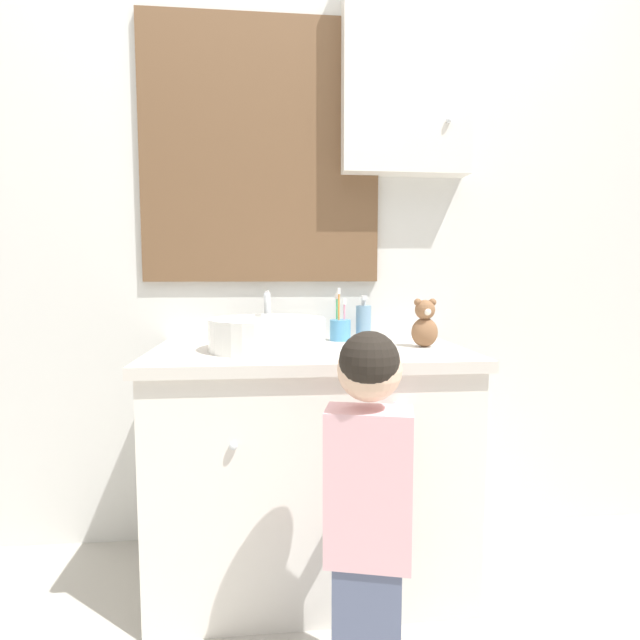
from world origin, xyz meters
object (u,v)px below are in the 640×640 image
Objects in this scene: sink_basin at (267,333)px; toothbrush_holder at (340,329)px; soap_dispenser at (363,322)px; child_figure at (369,490)px; teddy_bear at (425,324)px.

sink_basin is 2.19× the size of toothbrush_holder.
sink_basin reaches higher than soap_dispenser.
sink_basin is at bearing 115.34° from child_figure.
child_figure is at bearing -92.30° from toothbrush_holder.
soap_dispenser is at bearing 80.59° from child_figure.
toothbrush_holder is 1.19× the size of teddy_bear.
teddy_bear is at bearing -51.33° from soap_dispenser.
soap_dispenser is at bearing 14.89° from toothbrush_holder.
sink_basin is 0.64m from child_figure.
child_figure is (-0.12, -0.72, -0.33)m from soap_dispenser.
teddy_bear is (0.17, -0.21, 0.01)m from soap_dispenser.
sink_basin is 0.33m from toothbrush_holder.
sink_basin is 0.47× the size of child_figure.
sink_basin is 0.53m from teddy_bear.
toothbrush_holder is at bearing 144.33° from teddy_bear.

